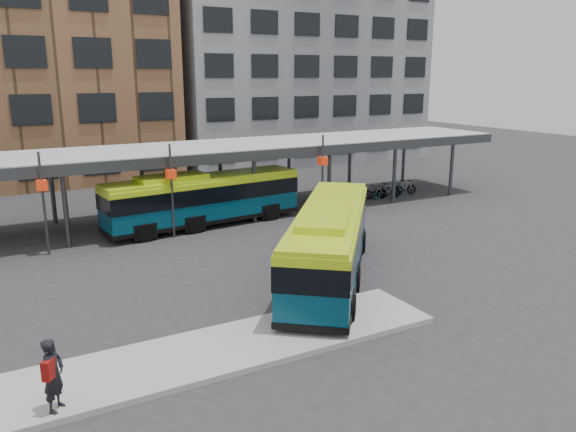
% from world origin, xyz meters
% --- Properties ---
extents(ground, '(120.00, 120.00, 0.00)m').
position_xyz_m(ground, '(0.00, 0.00, 0.00)').
color(ground, '#28282B').
rests_on(ground, ground).
extents(boarding_island, '(14.00, 3.00, 0.18)m').
position_xyz_m(boarding_island, '(-5.50, -3.00, 0.09)').
color(boarding_island, gray).
rests_on(boarding_island, ground).
extents(canopy, '(40.00, 6.53, 4.80)m').
position_xyz_m(canopy, '(-0.06, 12.87, 3.91)').
color(canopy, '#999B9E').
rests_on(canopy, ground).
extents(building_grey, '(24.00, 14.00, 20.00)m').
position_xyz_m(building_grey, '(16.00, 32.00, 10.00)').
color(building_grey, slate).
rests_on(building_grey, ground).
extents(bus_front, '(9.18, 10.53, 3.19)m').
position_xyz_m(bus_front, '(0.68, 0.74, 1.66)').
color(bus_front, '#06374C').
rests_on(bus_front, ground).
extents(bus_rear, '(11.19, 3.47, 3.03)m').
position_xyz_m(bus_rear, '(-0.85, 11.07, 1.58)').
color(bus_rear, '#06374C').
rests_on(bus_rear, ground).
extents(pedestrian, '(0.76, 0.81, 1.87)m').
position_xyz_m(pedestrian, '(-10.36, -4.06, 1.13)').
color(pedestrian, black).
rests_on(pedestrian, boarding_island).
extents(bike_rack, '(4.99, 1.42, 1.06)m').
position_xyz_m(bike_rack, '(12.66, 12.10, 0.48)').
color(bike_rack, slate).
rests_on(bike_rack, ground).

